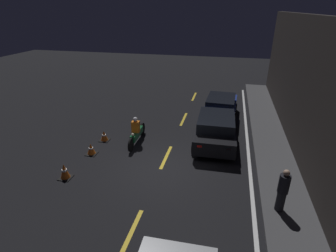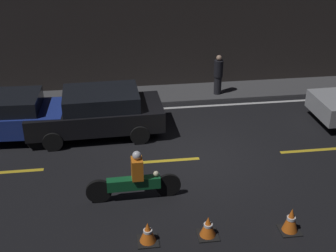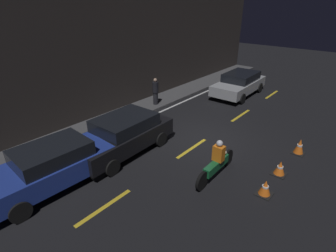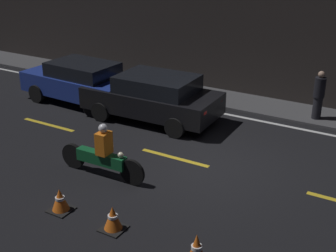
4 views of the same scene
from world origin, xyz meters
name	(u,v)px [view 1 (image 1 of 4)]	position (x,y,z in m)	size (l,w,h in m)	color
ground_plane	(161,169)	(0.00, 0.00, 0.00)	(56.00, 56.00, 0.00)	black
raised_curb	(281,184)	(0.00, 4.71, 0.07)	(28.00, 1.67, 0.14)	#424244
building_front	(329,116)	(0.00, 5.70, 2.94)	(28.00, 0.30, 5.88)	#2D2826
lane_dash_a	(194,97)	(-10.00, 0.00, 0.00)	(2.00, 0.14, 0.01)	gold
lane_dash_b	(184,119)	(-5.50, 0.00, 0.00)	(2.00, 0.14, 0.01)	gold
lane_dash_c	(166,157)	(-1.00, 0.00, 0.00)	(2.00, 0.14, 0.01)	gold
lane_dash_d	(131,233)	(3.50, 0.00, 0.00)	(2.00, 0.14, 0.01)	gold
lane_solid_kerb	(251,181)	(0.00, 3.63, 0.00)	(25.20, 0.14, 0.01)	silver
sedan_blue	(221,107)	(-5.95, 2.11, 0.77)	(4.15, 1.98, 1.45)	navy
van_black	(216,128)	(-2.94, 2.02, 0.78)	(4.31, 2.08, 1.46)	black
motorcycle	(137,132)	(-2.04, -1.74, 0.56)	(2.42, 0.37, 1.39)	black
traffic_cone_near	(104,136)	(-1.86, -3.42, 0.25)	(0.48, 0.48, 0.53)	black
traffic_cone_mid	(91,149)	(-0.48, -3.40, 0.26)	(0.48, 0.48, 0.53)	black
traffic_cone_far	(65,171)	(1.45, -3.50, 0.31)	(0.48, 0.48, 0.64)	black
pedestrian	(283,190)	(1.57, 4.40, 0.90)	(0.34, 0.34, 1.52)	black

